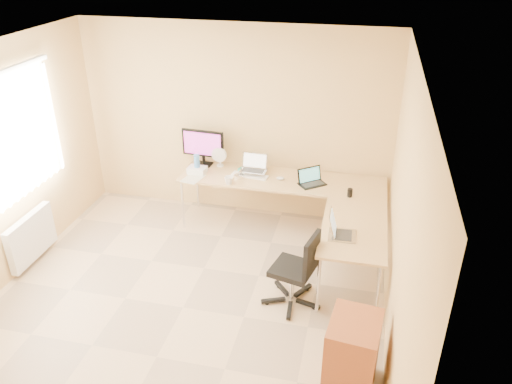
% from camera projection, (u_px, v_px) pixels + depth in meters
% --- Properties ---
extents(floor, '(4.50, 4.50, 0.00)m').
position_uv_depth(floor, '(183.00, 307.00, 5.38)').
color(floor, '#CDAF89').
rests_on(floor, ground).
extents(ceiling, '(4.50, 4.50, 0.00)m').
position_uv_depth(ceiling, '(162.00, 64.00, 4.17)').
color(ceiling, white).
rests_on(ceiling, ground).
extents(wall_back, '(4.50, 0.00, 4.50)m').
position_uv_depth(wall_back, '(235.00, 122.00, 6.72)').
color(wall_back, tan).
rests_on(wall_back, ground).
extents(wall_right, '(0.00, 4.50, 4.50)m').
position_uv_depth(wall_right, '(402.00, 227.00, 4.36)').
color(wall_right, tan).
rests_on(wall_right, ground).
extents(desk_main, '(2.65, 0.70, 0.73)m').
position_uv_depth(desk_main, '(281.00, 204.00, 6.66)').
color(desk_main, tan).
rests_on(desk_main, ground).
extents(desk_return, '(0.70, 1.30, 0.73)m').
position_uv_depth(desk_return, '(351.00, 255.00, 5.61)').
color(desk_return, tan).
rests_on(desk_return, ground).
extents(monitor, '(0.60, 0.23, 0.50)m').
position_uv_depth(monitor, '(203.00, 148.00, 6.77)').
color(monitor, black).
rests_on(monitor, desk_main).
extents(book_stack, '(0.29, 0.33, 0.05)m').
position_uv_depth(book_stack, '(250.00, 169.00, 6.72)').
color(book_stack, '#2B9070').
rests_on(book_stack, desk_main).
extents(laptop_center, '(0.35, 0.28, 0.22)m').
position_uv_depth(laptop_center, '(253.00, 163.00, 6.54)').
color(laptop_center, '#B1B1B6').
rests_on(laptop_center, desk_main).
extents(laptop_black, '(0.41, 0.39, 0.21)m').
position_uv_depth(laptop_black, '(313.00, 177.00, 6.30)').
color(laptop_black, black).
rests_on(laptop_black, desk_main).
extents(keyboard, '(0.49, 0.18, 0.02)m').
position_uv_depth(keyboard, '(250.00, 176.00, 6.55)').
color(keyboard, white).
rests_on(keyboard, desk_main).
extents(mouse, '(0.12, 0.10, 0.04)m').
position_uv_depth(mouse, '(280.00, 178.00, 6.47)').
color(mouse, silver).
rests_on(mouse, desk_main).
extents(mug, '(0.14, 0.14, 0.10)m').
position_uv_depth(mug, '(229.00, 180.00, 6.34)').
color(mug, white).
rests_on(mug, desk_main).
extents(cd_stack, '(0.17, 0.17, 0.03)m').
position_uv_depth(cd_stack, '(239.00, 176.00, 6.52)').
color(cd_stack, white).
rests_on(cd_stack, desk_main).
extents(water_bottle, '(0.09, 0.09, 0.26)m').
position_uv_depth(water_bottle, '(197.00, 164.00, 6.59)').
color(water_bottle, '#417EC7').
rests_on(water_bottle, desk_main).
extents(papers, '(0.27, 0.35, 0.01)m').
position_uv_depth(papers, '(193.00, 178.00, 6.50)').
color(papers, beige).
rests_on(papers, desk_main).
extents(white_box, '(0.24, 0.19, 0.09)m').
position_uv_depth(white_box, '(197.00, 170.00, 6.63)').
color(white_box, white).
rests_on(white_box, desk_main).
extents(desk_fan, '(0.21, 0.21, 0.26)m').
position_uv_depth(desk_fan, '(220.00, 157.00, 6.78)').
color(desk_fan, silver).
rests_on(desk_fan, desk_main).
extents(black_cup, '(0.07, 0.07, 0.10)m').
position_uv_depth(black_cup, '(350.00, 193.00, 6.04)').
color(black_cup, black).
rests_on(black_cup, desk_main).
extents(laptop_return, '(0.35, 0.28, 0.23)m').
position_uv_depth(laptop_return, '(343.00, 227.00, 5.23)').
color(laptop_return, '#ADADB0').
rests_on(laptop_return, desk_return).
extents(office_chair, '(0.65, 0.65, 0.89)m').
position_uv_depth(office_chair, '(293.00, 263.00, 5.24)').
color(office_chair, black).
rests_on(office_chair, ground).
extents(cabinet, '(0.47, 0.56, 0.71)m').
position_uv_depth(cabinet, '(352.00, 354.00, 4.30)').
color(cabinet, '#A46A31').
rests_on(cabinet, ground).
extents(radiator, '(0.09, 0.80, 0.55)m').
position_uv_depth(radiator, '(31.00, 237.00, 5.96)').
color(radiator, white).
rests_on(radiator, ground).
extents(window, '(0.10, 1.80, 1.40)m').
position_uv_depth(window, '(6.00, 143.00, 5.41)').
color(window, white).
rests_on(window, wall_left).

